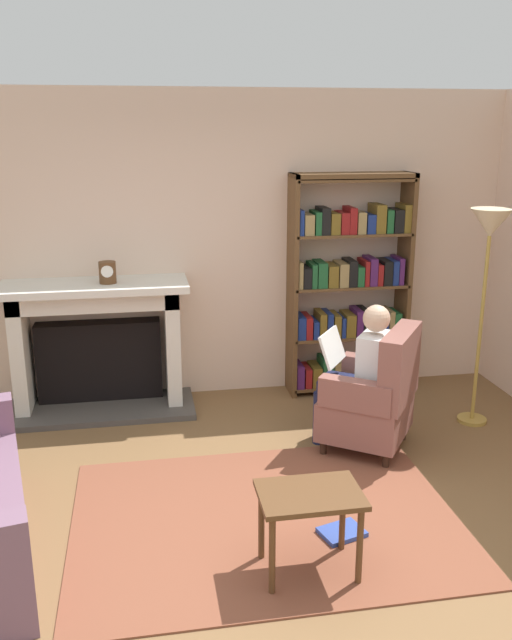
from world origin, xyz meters
The scene contains 11 objects.
ground centered at (0.00, 0.00, 0.00)m, with size 14.00×14.00×0.00m, color brown.
back_wall centered at (0.00, 2.55, 1.35)m, with size 5.60×0.10×2.70m, color beige.
area_rug centered at (0.00, 0.30, 0.01)m, with size 2.40×1.80×0.01m, color brown.
fireplace centered at (-1.09, 2.30, 0.60)m, with size 1.59×0.64×1.14m.
mantel_clock centered at (-0.97, 2.20, 1.23)m, with size 0.14×0.14×0.18m.
bookshelf centered at (1.16, 2.33, 0.98)m, with size 1.09×0.32×2.00m.
armchair_reading centered at (0.99, 1.11, 0.42)m, with size 0.88×0.88×0.97m.
seated_reader centered at (0.90, 1.18, 0.62)m, with size 0.59×0.56×1.14m.
side_table centered at (0.14, -0.24, 0.41)m, with size 0.56×0.39×0.49m.
scattered_books centered at (0.31, 0.19, 0.03)m, with size 0.55×0.59×0.03m.
floor_lamp centered at (1.98, 1.45, 1.51)m, with size 0.32×0.32×1.78m.
Camera 1 is at (-0.71, -3.36, 2.39)m, focal length 37.86 mm.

